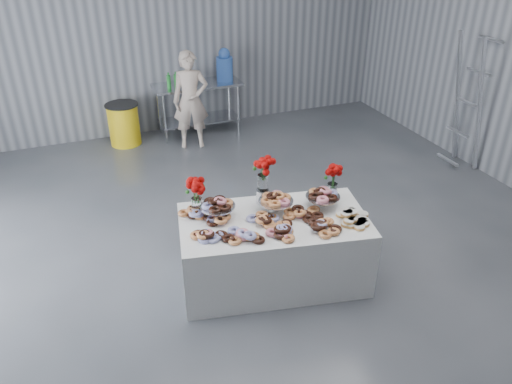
{
  "coord_description": "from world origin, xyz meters",
  "views": [
    {
      "loc": [
        -1.7,
        -3.97,
        3.46
      ],
      "look_at": [
        -0.02,
        0.27,
        0.88
      ],
      "focal_mm": 35.0,
      "sensor_mm": 36.0,
      "label": 1
    }
  ],
  "objects_px": {
    "water_jug": "(225,66)",
    "stepladder": "(468,103)",
    "display_table": "(273,249)",
    "person": "(191,100)",
    "trash_barrel": "(124,124)",
    "prep_table": "(198,99)"
  },
  "relations": [
    {
      "from": "display_table",
      "to": "prep_table",
      "type": "distance_m",
      "value": 4.22
    },
    {
      "from": "person",
      "to": "stepladder",
      "type": "bearing_deg",
      "value": -19.2
    },
    {
      "from": "prep_table",
      "to": "display_table",
      "type": "bearing_deg",
      "value": -95.24
    },
    {
      "from": "water_jug",
      "to": "stepladder",
      "type": "bearing_deg",
      "value": -43.82
    },
    {
      "from": "prep_table",
      "to": "water_jug",
      "type": "distance_m",
      "value": 0.73
    },
    {
      "from": "display_table",
      "to": "person",
      "type": "xyz_separation_m",
      "value": [
        0.13,
        3.71,
        0.42
      ]
    },
    {
      "from": "water_jug",
      "to": "trash_barrel",
      "type": "xyz_separation_m",
      "value": [
        -1.8,
        0.0,
        -0.8
      ]
    },
    {
      "from": "person",
      "to": "trash_barrel",
      "type": "distance_m",
      "value": 1.24
    },
    {
      "from": "person",
      "to": "prep_table",
      "type": "bearing_deg",
      "value": 75.64
    },
    {
      "from": "prep_table",
      "to": "stepladder",
      "type": "relative_size",
      "value": 0.74
    },
    {
      "from": "display_table",
      "to": "water_jug",
      "type": "xyz_separation_m",
      "value": [
        0.88,
        4.2,
        0.77
      ]
    },
    {
      "from": "prep_table",
      "to": "trash_barrel",
      "type": "xyz_separation_m",
      "value": [
        -1.3,
        -0.0,
        -0.27
      ]
    },
    {
      "from": "person",
      "to": "stepladder",
      "type": "xyz_separation_m",
      "value": [
        3.59,
        -2.23,
        0.23
      ]
    },
    {
      "from": "prep_table",
      "to": "trash_barrel",
      "type": "relative_size",
      "value": 2.14
    },
    {
      "from": "display_table",
      "to": "water_jug",
      "type": "bearing_deg",
      "value": 78.1
    },
    {
      "from": "display_table",
      "to": "person",
      "type": "distance_m",
      "value": 3.73
    },
    {
      "from": "water_jug",
      "to": "trash_barrel",
      "type": "distance_m",
      "value": 1.97
    },
    {
      "from": "person",
      "to": "trash_barrel",
      "type": "bearing_deg",
      "value": 167.67
    },
    {
      "from": "water_jug",
      "to": "stepladder",
      "type": "height_order",
      "value": "stepladder"
    },
    {
      "from": "stepladder",
      "to": "person",
      "type": "bearing_deg",
      "value": 148.09
    },
    {
      "from": "person",
      "to": "trash_barrel",
      "type": "height_order",
      "value": "person"
    },
    {
      "from": "person",
      "to": "trash_barrel",
      "type": "xyz_separation_m",
      "value": [
        -1.05,
        0.49,
        -0.44
      ]
    }
  ]
}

